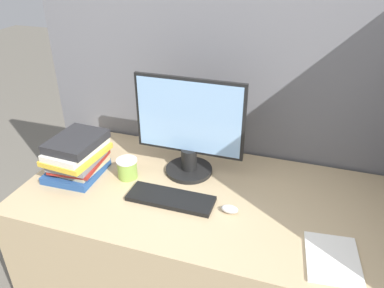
# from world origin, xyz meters

# --- Properties ---
(cubicle_panel_rear) EXTENTS (2.00, 0.04, 1.66)m
(cubicle_panel_rear) POSITION_xyz_m (0.00, 0.85, 0.83)
(cubicle_panel_rear) COLOR slate
(cubicle_panel_rear) RESTS_ON ground_plane
(desk) EXTENTS (1.60, 0.81, 0.72)m
(desk) POSITION_xyz_m (0.00, 0.41, 0.36)
(desk) COLOR tan
(desk) RESTS_ON ground_plane
(monitor) EXTENTS (0.51, 0.23, 0.48)m
(monitor) POSITION_xyz_m (-0.10, 0.56, 0.95)
(monitor) COLOR black
(monitor) RESTS_ON desk
(keyboard) EXTENTS (0.38, 0.13, 0.02)m
(keyboard) POSITION_xyz_m (-0.10, 0.31, 0.73)
(keyboard) COLOR black
(keyboard) RESTS_ON desk
(mouse) EXTENTS (0.07, 0.04, 0.03)m
(mouse) POSITION_xyz_m (0.16, 0.31, 0.74)
(mouse) COLOR silver
(mouse) RESTS_ON desk
(coffee_cup) EXTENTS (0.10, 0.10, 0.10)m
(coffee_cup) POSITION_xyz_m (-0.36, 0.42, 0.77)
(coffee_cup) COLOR #8CB247
(coffee_cup) RESTS_ON desk
(book_stack) EXTENTS (0.26, 0.30, 0.20)m
(book_stack) POSITION_xyz_m (-0.60, 0.37, 0.82)
(book_stack) COLOR #264C8C
(book_stack) RESTS_ON desk
(paper_pile) EXTENTS (0.21, 0.26, 0.01)m
(paper_pile) POSITION_xyz_m (0.56, 0.17, 0.73)
(paper_pile) COLOR white
(paper_pile) RESTS_ON desk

